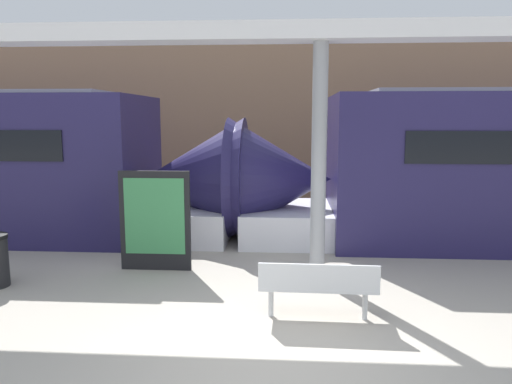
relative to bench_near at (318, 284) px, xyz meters
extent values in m
plane|color=#A8A093|center=(-0.55, -1.16, -0.49)|extent=(60.00, 60.00, 0.00)
cube|color=#937051|center=(-0.55, 9.45, 2.01)|extent=(56.00, 0.20, 5.00)
cone|color=#231E4C|center=(-0.60, 4.48, 0.83)|extent=(2.22, 2.63, 2.63)
cube|color=silver|center=(-0.39, 4.48, -0.14)|extent=(2.00, 2.46, 0.70)
cone|color=#231E4C|center=(-2.47, 4.48, 0.83)|extent=(2.22, 2.63, 2.63)
cube|color=silver|center=(-2.68, 4.48, -0.14)|extent=(2.00, 2.46, 0.70)
cube|color=silver|center=(0.00, 0.07, -0.05)|extent=(1.55, 0.47, 0.04)
cube|color=silver|center=(0.00, -0.13, 0.14)|extent=(1.54, 0.07, 0.34)
cylinder|color=silver|center=(-0.61, 0.09, -0.28)|extent=(0.07, 0.07, 0.42)
cylinder|color=silver|center=(0.62, 0.06, -0.28)|extent=(0.07, 0.07, 0.42)
cube|color=black|center=(-2.69, 2.01, 0.38)|extent=(1.23, 0.06, 1.73)
cube|color=#38844C|center=(-2.69, 1.98, 0.47)|extent=(1.04, 0.01, 1.32)
cylinder|color=gray|center=(0.08, 1.81, 1.42)|extent=(0.25, 0.25, 3.81)
cube|color=silver|center=(0.08, 1.81, 3.46)|extent=(28.00, 0.60, 0.28)
camera|label=1|loc=(-0.38, -6.26, 2.14)|focal=35.00mm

